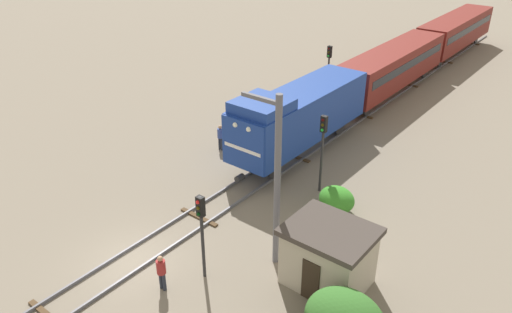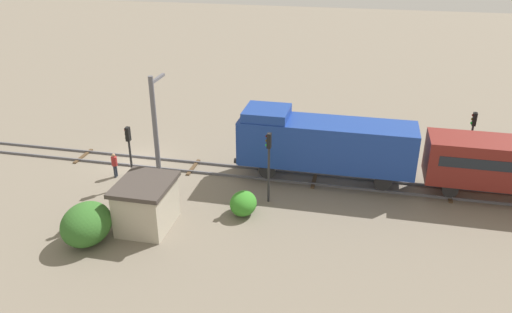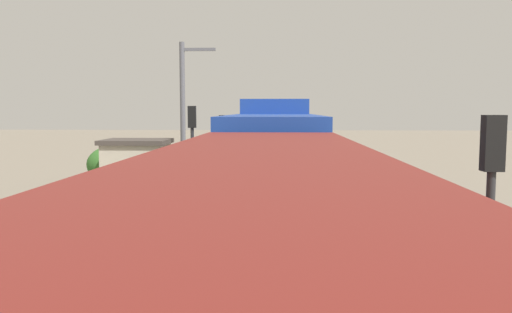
{
  "view_description": "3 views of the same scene",
  "coord_description": "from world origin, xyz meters",
  "px_view_note": "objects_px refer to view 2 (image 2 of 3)",
  "views": [
    {
      "loc": [
        15.17,
        -10.36,
        14.57
      ],
      "look_at": [
        0.73,
        7.95,
        2.21
      ],
      "focal_mm": 35.0,
      "sensor_mm": 36.0,
      "label": 1
    },
    {
      "loc": [
        29.36,
        15.24,
        15.37
      ],
      "look_at": [
        0.78,
        8.86,
        1.7
      ],
      "focal_mm": 35.0,
      "sensor_mm": 36.0,
      "label": 2
    },
    {
      "loc": [
        -0.19,
        30.65,
        4.33
      ],
      "look_at": [
        0.8,
        9.37,
        2.33
      ],
      "focal_mm": 35.0,
      "sensor_mm": 36.0,
      "label": 3
    }
  ],
  "objects_px": {
    "traffic_signal_mid": "(269,155)",
    "traffic_signal_far": "(472,131)",
    "locomotive": "(323,142)",
    "catenary_mast": "(157,139)",
    "relay_hut": "(146,204)",
    "worker_by_signal": "(293,139)",
    "worker_near_track": "(114,163)",
    "traffic_signal_near": "(129,145)"
  },
  "relations": [
    {
      "from": "traffic_signal_far",
      "to": "worker_by_signal",
      "type": "height_order",
      "value": "traffic_signal_far"
    },
    {
      "from": "traffic_signal_mid",
      "to": "catenary_mast",
      "type": "height_order",
      "value": "catenary_mast"
    },
    {
      "from": "traffic_signal_mid",
      "to": "traffic_signal_far",
      "type": "bearing_deg",
      "value": 119.59
    },
    {
      "from": "traffic_signal_mid",
      "to": "catenary_mast",
      "type": "relative_size",
      "value": 0.57
    },
    {
      "from": "traffic_signal_near",
      "to": "traffic_signal_far",
      "type": "bearing_deg",
      "value": 107.71
    },
    {
      "from": "worker_by_signal",
      "to": "catenary_mast",
      "type": "distance_m",
      "value": 11.73
    },
    {
      "from": "locomotive",
      "to": "traffic_signal_mid",
      "type": "height_order",
      "value": "locomotive"
    },
    {
      "from": "traffic_signal_far",
      "to": "relay_hut",
      "type": "height_order",
      "value": "traffic_signal_far"
    },
    {
      "from": "worker_near_track",
      "to": "worker_by_signal",
      "type": "xyz_separation_m",
      "value": [
        -6.6,
        10.96,
        0.0
      ]
    },
    {
      "from": "worker_near_track",
      "to": "traffic_signal_mid",
      "type": "bearing_deg",
      "value": -41.02
    },
    {
      "from": "traffic_signal_far",
      "to": "worker_near_track",
      "type": "bearing_deg",
      "value": -75.33
    },
    {
      "from": "locomotive",
      "to": "worker_near_track",
      "type": "height_order",
      "value": "locomotive"
    },
    {
      "from": "traffic_signal_near",
      "to": "worker_by_signal",
      "type": "height_order",
      "value": "traffic_signal_near"
    },
    {
      "from": "traffic_signal_far",
      "to": "worker_near_track",
      "type": "height_order",
      "value": "traffic_signal_far"
    },
    {
      "from": "traffic_signal_near",
      "to": "relay_hut",
      "type": "relative_size",
      "value": 1.15
    },
    {
      "from": "worker_by_signal",
      "to": "catenary_mast",
      "type": "xyz_separation_m",
      "value": [
        9.14,
        -6.62,
        3.21
      ]
    },
    {
      "from": "locomotive",
      "to": "worker_by_signal",
      "type": "xyz_separation_m",
      "value": [
        -4.2,
        -2.49,
        -1.78
      ]
    },
    {
      "from": "locomotive",
      "to": "relay_hut",
      "type": "height_order",
      "value": "locomotive"
    },
    {
      "from": "locomotive",
      "to": "traffic_signal_near",
      "type": "relative_size",
      "value": 2.89
    },
    {
      "from": "traffic_signal_far",
      "to": "relay_hut",
      "type": "xyz_separation_m",
      "value": [
        11.1,
        -18.37,
        -1.56
      ]
    },
    {
      "from": "traffic_signal_mid",
      "to": "worker_near_track",
      "type": "bearing_deg",
      "value": -95.39
    },
    {
      "from": "locomotive",
      "to": "worker_by_signal",
      "type": "relative_size",
      "value": 6.82
    },
    {
      "from": "traffic_signal_near",
      "to": "relay_hut",
      "type": "distance_m",
      "value": 5.38
    },
    {
      "from": "locomotive",
      "to": "traffic_signal_far",
      "type": "height_order",
      "value": "locomotive"
    },
    {
      "from": "worker_by_signal",
      "to": "traffic_signal_near",
      "type": "bearing_deg",
      "value": -103.5
    },
    {
      "from": "locomotive",
      "to": "catenary_mast",
      "type": "relative_size",
      "value": 1.46
    },
    {
      "from": "worker_near_track",
      "to": "catenary_mast",
      "type": "height_order",
      "value": "catenary_mast"
    },
    {
      "from": "traffic_signal_mid",
      "to": "worker_by_signal",
      "type": "height_order",
      "value": "traffic_signal_mid"
    },
    {
      "from": "traffic_signal_far",
      "to": "worker_near_track",
      "type": "distance_m",
      "value": 23.78
    },
    {
      "from": "locomotive",
      "to": "catenary_mast",
      "type": "height_order",
      "value": "catenary_mast"
    },
    {
      "from": "locomotive",
      "to": "catenary_mast",
      "type": "xyz_separation_m",
      "value": [
        4.94,
        -9.11,
        1.43
      ]
    },
    {
      "from": "traffic_signal_far",
      "to": "catenary_mast",
      "type": "height_order",
      "value": "catenary_mast"
    },
    {
      "from": "traffic_signal_far",
      "to": "worker_near_track",
      "type": "relative_size",
      "value": 2.5
    },
    {
      "from": "traffic_signal_far",
      "to": "catenary_mast",
      "type": "relative_size",
      "value": 0.54
    },
    {
      "from": "traffic_signal_near",
      "to": "relay_hut",
      "type": "xyz_separation_m",
      "value": [
        4.3,
        2.92,
        -1.4
      ]
    },
    {
      "from": "locomotive",
      "to": "worker_by_signal",
      "type": "height_order",
      "value": "locomotive"
    },
    {
      "from": "locomotive",
      "to": "traffic_signal_far",
      "type": "relative_size",
      "value": 2.73
    },
    {
      "from": "traffic_signal_mid",
      "to": "traffic_signal_far",
      "type": "xyz_separation_m",
      "value": [
        -7.0,
        12.33,
        -0.16
      ]
    },
    {
      "from": "catenary_mast",
      "to": "relay_hut",
      "type": "xyz_separation_m",
      "value": [
        2.56,
        0.22,
        -2.81
      ]
    },
    {
      "from": "traffic_signal_far",
      "to": "locomotive",
      "type": "bearing_deg",
      "value": -69.2
    },
    {
      "from": "locomotive",
      "to": "traffic_signal_far",
      "type": "distance_m",
      "value": 10.14
    },
    {
      "from": "worker_by_signal",
      "to": "relay_hut",
      "type": "distance_m",
      "value": 13.34
    }
  ]
}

